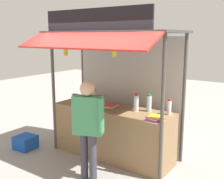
% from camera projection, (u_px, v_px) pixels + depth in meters
% --- Properties ---
extents(ground_plane, '(20.00, 20.00, 0.00)m').
position_uv_depth(ground_plane, '(112.00, 156.00, 5.27)').
color(ground_plane, gray).
extents(stall_counter, '(2.33, 0.70, 0.96)m').
position_uv_depth(stall_counter, '(112.00, 132.00, 5.18)').
color(stall_counter, olive).
rests_on(stall_counter, ground).
extents(stall_structure, '(2.53, 1.63, 2.71)m').
position_uv_depth(stall_structure, '(117.00, 70.00, 5.08)').
color(stall_structure, '#4C4742').
rests_on(stall_structure, ground).
extents(water_bottle_mid_left, '(0.09, 0.09, 0.31)m').
position_uv_depth(water_bottle_mid_left, '(149.00, 103.00, 4.84)').
color(water_bottle_mid_left, silver).
rests_on(water_bottle_mid_left, stall_counter).
extents(water_bottle_back_right, '(0.09, 0.09, 0.32)m').
position_uv_depth(water_bottle_back_right, '(136.00, 103.00, 4.85)').
color(water_bottle_back_right, silver).
rests_on(water_bottle_back_right, stall_counter).
extents(water_bottle_front_left, '(0.07, 0.07, 0.25)m').
position_uv_depth(water_bottle_front_left, '(84.00, 94.00, 5.74)').
color(water_bottle_front_left, silver).
rests_on(water_bottle_front_left, stall_counter).
extents(water_bottle_front_right, '(0.07, 0.07, 0.27)m').
position_uv_depth(water_bottle_front_right, '(95.00, 96.00, 5.53)').
color(water_bottle_front_right, silver).
rests_on(water_bottle_front_right, stall_counter).
extents(water_bottle_center, '(0.08, 0.08, 0.27)m').
position_uv_depth(water_bottle_center, '(169.00, 107.00, 4.63)').
color(water_bottle_center, silver).
rests_on(water_bottle_center, stall_counter).
extents(magazine_stack_rear_center, '(0.26, 0.28, 0.09)m').
position_uv_depth(magazine_stack_rear_center, '(155.00, 118.00, 4.30)').
color(magazine_stack_rear_center, white).
rests_on(magazine_stack_rear_center, stall_counter).
extents(magazine_stack_back_left, '(0.22, 0.30, 0.06)m').
position_uv_depth(magazine_stack_back_left, '(110.00, 106.00, 5.07)').
color(magazine_stack_back_left, green).
rests_on(magazine_stack_back_left, stall_counter).
extents(banana_bunch_leftmost, '(0.09, 0.09, 0.31)m').
position_uv_depth(banana_bunch_leftmost, '(66.00, 52.00, 4.92)').
color(banana_bunch_leftmost, '#332D23').
extents(banana_bunch_rightmost, '(0.09, 0.10, 0.28)m').
position_uv_depth(banana_bunch_rightmost, '(114.00, 52.00, 4.32)').
color(banana_bunch_rightmost, '#332D23').
extents(vendor_person, '(0.61, 0.35, 1.61)m').
position_uv_depth(vendor_person, '(88.00, 122.00, 4.24)').
color(vendor_person, '#383842').
rests_on(vendor_person, ground).
extents(plastic_crate, '(0.41, 0.41, 0.27)m').
position_uv_depth(plastic_crate, '(25.00, 142.00, 5.60)').
color(plastic_crate, '#194CB2').
rests_on(plastic_crate, ground).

